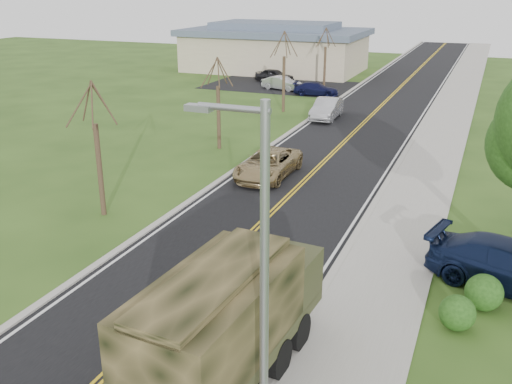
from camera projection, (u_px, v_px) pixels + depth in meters
The scene contains 16 objects.
road at pixel (382, 105), 49.46m from camera, with size 8.00×120.00×0.01m, color black.
curb_right at pixel (432, 108), 47.96m from camera, with size 0.30×120.00×0.12m, color #9E998E.
sidewalk_right at pixel (454, 109), 47.33m from camera, with size 3.20×120.00×0.10m, color #9E998E.
curb_left at pixel (336, 101), 50.94m from camera, with size 0.30×120.00×0.10m, color #9E998E.
street_light at pixel (260, 282), 11.03m from camera, with size 1.65×0.22×8.00m.
bare_tree_a at pixel (99, 159), 25.03m from camera, with size 1.93×2.26×6.08m.
bare_tree_b at pixel (218, 110), 35.50m from camera, with size 1.83×2.14×5.73m.
bare_tree_c at pixel (284, 78), 45.81m from camera, with size 2.04×2.39×6.42m.
bare_tree_d at pixel (325, 63), 56.31m from camera, with size 1.88×2.20×5.91m.
commercial_building at pixel (275, 48), 68.14m from camera, with size 25.50×21.50×5.65m.
military_truck at pixel (228, 316), 14.33m from camera, with size 2.91×7.16×3.50m.
suv_champagne at pixel (268, 164), 30.74m from camera, with size 2.43×5.27×1.47m, color #9D8658.
sedan_silver at pixel (327, 109), 44.02m from camera, with size 1.67×4.80×1.58m, color #ACACB1.
lot_car_dark at pixel (275, 76), 60.43m from camera, with size 1.67×4.16×1.42m, color black.
lot_car_silver at pixel (282, 83), 56.16m from camera, with size 1.41×4.04×1.33m, color #B4B4B9.
lot_car_navy at pixel (316, 89), 53.37m from camera, with size 1.71×4.21×1.22m, color #0E1035.
Camera 1 is at (8.56, -9.55, 9.86)m, focal length 40.00 mm.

